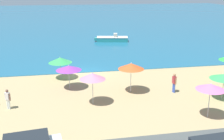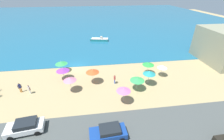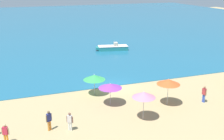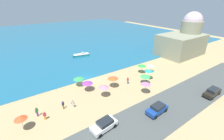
# 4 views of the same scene
# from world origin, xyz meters

# --- Properties ---
(ground_plane) EXTENTS (160.00, 160.00, 0.00)m
(ground_plane) POSITION_xyz_m (0.00, 0.00, 0.00)
(ground_plane) COLOR tan
(sea) EXTENTS (150.00, 110.00, 0.05)m
(sea) POSITION_xyz_m (0.00, 55.00, 0.03)
(sea) COLOR #1D5F80
(sea) RESTS_ON ground_plane
(beach_umbrella_1) EXTENTS (2.25, 2.25, 2.71)m
(beach_umbrella_1) POSITION_xyz_m (3.43, -6.44, 2.39)
(beach_umbrella_1) COLOR #B2B2B7
(beach_umbrella_1) RESTS_ON ground_plane
(beach_umbrella_2) EXTENTS (2.33, 2.33, 2.27)m
(beach_umbrella_2) POSITION_xyz_m (-2.56, -1.52, 1.93)
(beach_umbrella_2) COLOR #B2B2B7
(beach_umbrella_2) RESTS_ON ground_plane
(beach_umbrella_3) EXTENTS (2.10, 2.10, 2.70)m
(beach_umbrella_3) POSITION_xyz_m (12.82, -8.26, 2.37)
(beach_umbrella_3) COLOR #B2B2B7
(beach_umbrella_3) RESTS_ON ground_plane
(beach_umbrella_4) EXTENTS (2.02, 2.02, 2.59)m
(beach_umbrella_4) POSITION_xyz_m (7.63, -12.23, 2.32)
(beach_umbrella_4) COLOR #B2B2B7
(beach_umbrella_4) RESTS_ON ground_plane
(beach_umbrella_5) EXTENTS (2.19, 2.19, 2.54)m
(beach_umbrella_5) POSITION_xyz_m (13.91, -4.78, 2.22)
(beach_umbrella_5) COLOR #B2B2B7
(beach_umbrella_5) RESTS_ON ground_plane
(beach_umbrella_6) EXTENTS (1.81, 1.81, 2.32)m
(beach_umbrella_6) POSITION_xyz_m (16.26, -5.84, 1.98)
(beach_umbrella_6) COLOR #B2B2B7
(beach_umbrella_6) RESTS_ON ground_plane
(beach_umbrella_7) EXTENTS (2.03, 2.03, 2.65)m
(beach_umbrella_7) POSITION_xyz_m (-0.14, -8.41, 2.33)
(beach_umbrella_7) COLOR #B2B2B7
(beach_umbrella_7) RESTS_ON ground_plane
(beach_umbrella_8) EXTENTS (2.30, 2.30, 2.24)m
(beach_umbrella_8) POSITION_xyz_m (-1.83, -4.53, 1.96)
(beach_umbrella_8) COLOR #B2B2B7
(beach_umbrella_8) RESTS_ON ground_plane
(beach_umbrella_9) EXTENTS (2.32, 2.32, 2.26)m
(beach_umbrella_9) POSITION_xyz_m (10.45, -9.39, 1.98)
(beach_umbrella_9) COLOR #B2B2B7
(beach_umbrella_9) RESTS_ON ground_plane
(bather_0) EXTENTS (0.28, 0.56, 1.72)m
(bather_0) POSITION_xyz_m (7.14, -7.18, 0.97)
(bather_0) COLOR #405CC0
(bather_0) RESTS_ON ground_plane
(bather_2) EXTENTS (0.50, 0.37, 1.74)m
(bather_2) POSITION_xyz_m (-8.15, -7.59, 0.98)
(bather_2) COLOR orange
(bather_2) RESTS_ON ground_plane
(bather_3) EXTENTS (0.48, 0.39, 1.59)m
(bather_3) POSITION_xyz_m (-6.58, -8.18, 0.89)
(bather_3) COLOR silver
(bather_3) RESTS_ON ground_plane
(parked_car_1) EXTENTS (4.18, 2.09, 1.52)m
(parked_car_1) POSITION_xyz_m (4.83, -17.75, 0.86)
(parked_car_1) COLOR navy
(parked_car_1) RESTS_ON coastal_road
(parked_car_3) EXTENTS (4.27, 2.33, 1.53)m
(parked_car_3) POSITION_xyz_m (-4.57, -15.67, 0.86)
(parked_car_3) COLOR silver
(parked_car_3) RESTS_ON coastal_road
(skiff_nearshore) EXTENTS (5.71, 2.78, 1.34)m
(skiff_nearshore) POSITION_xyz_m (6.04, 16.58, 0.47)
(skiff_nearshore) COLOR teal
(skiff_nearshore) RESTS_ON sea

